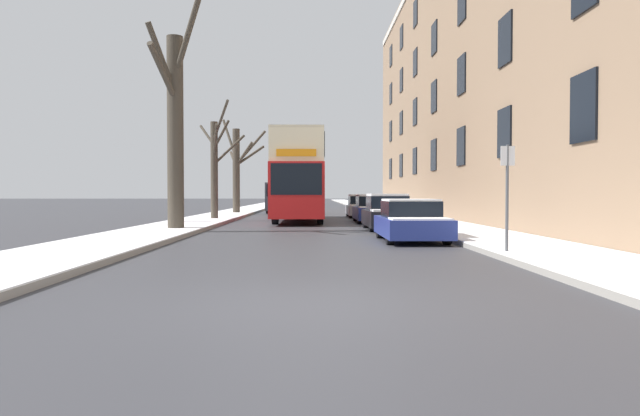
{
  "coord_description": "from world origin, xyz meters",
  "views": [
    {
      "loc": [
        0.04,
        -7.45,
        1.46
      ],
      "look_at": [
        0.37,
        17.42,
        0.83
      ],
      "focal_mm": 32.0,
      "sensor_mm": 36.0,
      "label": 1
    }
  ],
  "objects_px": {
    "double_decker_bus": "(299,174)",
    "parked_car_0": "(411,221)",
    "bare_tree_left_2": "(237,167)",
    "parked_car_1": "(387,213)",
    "bare_tree_left_1": "(215,164)",
    "parked_car_2": "(372,210)",
    "bare_tree_left_0": "(175,125)",
    "street_sign_post": "(507,193)",
    "oncoming_van": "(281,197)",
    "parked_car_3": "(361,207)",
    "pedestrian_left_sidewalk": "(179,204)"
  },
  "relations": [
    {
      "from": "bare_tree_left_0",
      "to": "pedestrian_left_sidewalk",
      "type": "bearing_deg",
      "value": 101.58
    },
    {
      "from": "double_decker_bus",
      "to": "parked_car_0",
      "type": "distance_m",
      "value": 13.82
    },
    {
      "from": "parked_car_2",
      "to": "oncoming_van",
      "type": "distance_m",
      "value": 15.57
    },
    {
      "from": "bare_tree_left_1",
      "to": "parked_car_0",
      "type": "height_order",
      "value": "bare_tree_left_1"
    },
    {
      "from": "bare_tree_left_1",
      "to": "bare_tree_left_2",
      "type": "xyz_separation_m",
      "value": [
        -0.11,
        9.63,
        0.29
      ]
    },
    {
      "from": "bare_tree_left_2",
      "to": "parked_car_3",
      "type": "bearing_deg",
      "value": -28.74
    },
    {
      "from": "parked_car_3",
      "to": "parked_car_0",
      "type": "bearing_deg",
      "value": -90.0
    },
    {
      "from": "double_decker_bus",
      "to": "parked_car_2",
      "type": "bearing_deg",
      "value": -23.98
    },
    {
      "from": "bare_tree_left_2",
      "to": "parked_car_1",
      "type": "xyz_separation_m",
      "value": [
        8.28,
        -16.84,
        -2.65
      ]
    },
    {
      "from": "bare_tree_left_1",
      "to": "parked_car_0",
      "type": "bearing_deg",
      "value": -57.4
    },
    {
      "from": "bare_tree_left_1",
      "to": "parked_car_3",
      "type": "bearing_deg",
      "value": 31.92
    },
    {
      "from": "bare_tree_left_0",
      "to": "parked_car_2",
      "type": "relative_size",
      "value": 2.0
    },
    {
      "from": "parked_car_2",
      "to": "pedestrian_left_sidewalk",
      "type": "distance_m",
      "value": 9.55
    },
    {
      "from": "double_decker_bus",
      "to": "parked_car_2",
      "type": "height_order",
      "value": "double_decker_bus"
    },
    {
      "from": "parked_car_0",
      "to": "pedestrian_left_sidewalk",
      "type": "distance_m",
      "value": 12.93
    },
    {
      "from": "bare_tree_left_1",
      "to": "street_sign_post",
      "type": "bearing_deg",
      "value": -61.24
    },
    {
      "from": "bare_tree_left_2",
      "to": "parked_car_2",
      "type": "xyz_separation_m",
      "value": [
        8.28,
        -10.9,
        -2.67
      ]
    },
    {
      "from": "bare_tree_left_1",
      "to": "bare_tree_left_2",
      "type": "height_order",
      "value": "bare_tree_left_2"
    },
    {
      "from": "bare_tree_left_1",
      "to": "oncoming_van",
      "type": "relative_size",
      "value": 1.06
    },
    {
      "from": "bare_tree_left_2",
      "to": "parked_car_1",
      "type": "bearing_deg",
      "value": -63.81
    },
    {
      "from": "street_sign_post",
      "to": "bare_tree_left_1",
      "type": "bearing_deg",
      "value": 118.76
    },
    {
      "from": "bare_tree_left_2",
      "to": "parked_car_1",
      "type": "relative_size",
      "value": 1.58
    },
    {
      "from": "bare_tree_left_1",
      "to": "pedestrian_left_sidewalk",
      "type": "height_order",
      "value": "bare_tree_left_1"
    },
    {
      "from": "bare_tree_left_0",
      "to": "bare_tree_left_2",
      "type": "bearing_deg",
      "value": 90.14
    },
    {
      "from": "oncoming_van",
      "to": "street_sign_post",
      "type": "height_order",
      "value": "street_sign_post"
    },
    {
      "from": "double_decker_bus",
      "to": "parked_car_0",
      "type": "xyz_separation_m",
      "value": [
        3.74,
        -13.17,
        -1.93
      ]
    },
    {
      "from": "street_sign_post",
      "to": "bare_tree_left_0",
      "type": "bearing_deg",
      "value": 137.37
    },
    {
      "from": "parked_car_3",
      "to": "oncoming_van",
      "type": "bearing_deg",
      "value": 123.66
    },
    {
      "from": "oncoming_van",
      "to": "parked_car_3",
      "type": "bearing_deg",
      "value": -56.34
    },
    {
      "from": "bare_tree_left_1",
      "to": "bare_tree_left_0",
      "type": "bearing_deg",
      "value": -90.46
    },
    {
      "from": "bare_tree_left_0",
      "to": "parked_car_3",
      "type": "xyz_separation_m",
      "value": [
        8.24,
        13.64,
        -3.4
      ]
    },
    {
      "from": "parked_car_0",
      "to": "parked_car_1",
      "type": "distance_m",
      "value": 5.56
    },
    {
      "from": "parked_car_1",
      "to": "oncoming_van",
      "type": "bearing_deg",
      "value": 104.92
    },
    {
      "from": "double_decker_bus",
      "to": "oncoming_van",
      "type": "relative_size",
      "value": 2.03
    },
    {
      "from": "bare_tree_left_0",
      "to": "double_decker_bus",
      "type": "relative_size",
      "value": 0.74
    },
    {
      "from": "bare_tree_left_0",
      "to": "bare_tree_left_2",
      "type": "height_order",
      "value": "bare_tree_left_0"
    },
    {
      "from": "bare_tree_left_1",
      "to": "street_sign_post",
      "type": "relative_size",
      "value": 2.35
    },
    {
      "from": "parked_car_3",
      "to": "parked_car_1",
      "type": "bearing_deg",
      "value": -90.0
    },
    {
      "from": "parked_car_1",
      "to": "double_decker_bus",
      "type": "bearing_deg",
      "value": 116.16
    },
    {
      "from": "bare_tree_left_0",
      "to": "oncoming_van",
      "type": "height_order",
      "value": "bare_tree_left_0"
    },
    {
      "from": "parked_car_3",
      "to": "pedestrian_left_sidewalk",
      "type": "relative_size",
      "value": 2.48
    },
    {
      "from": "bare_tree_left_0",
      "to": "bare_tree_left_1",
      "type": "xyz_separation_m",
      "value": [
        0.07,
        8.55,
        -1.02
      ]
    },
    {
      "from": "bare_tree_left_1",
      "to": "parked_car_3",
      "type": "height_order",
      "value": "bare_tree_left_1"
    },
    {
      "from": "parked_car_1",
      "to": "oncoming_van",
      "type": "xyz_separation_m",
      "value": [
        -5.47,
        20.51,
        0.56
      ]
    },
    {
      "from": "bare_tree_left_1",
      "to": "street_sign_post",
      "type": "xyz_separation_m",
      "value": [
        9.55,
        -17.4,
        -1.56
      ]
    },
    {
      "from": "bare_tree_left_1",
      "to": "parked_car_2",
      "type": "height_order",
      "value": "bare_tree_left_1"
    },
    {
      "from": "parked_car_1",
      "to": "bare_tree_left_0",
      "type": "bearing_deg",
      "value": -170.79
    },
    {
      "from": "bare_tree_left_2",
      "to": "pedestrian_left_sidewalk",
      "type": "bearing_deg",
      "value": -94.04
    },
    {
      "from": "parked_car_1",
      "to": "street_sign_post",
      "type": "xyz_separation_m",
      "value": [
        1.38,
        -10.19,
        0.8
      ]
    },
    {
      "from": "parked_car_0",
      "to": "parked_car_2",
      "type": "relative_size",
      "value": 0.95
    }
  ]
}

